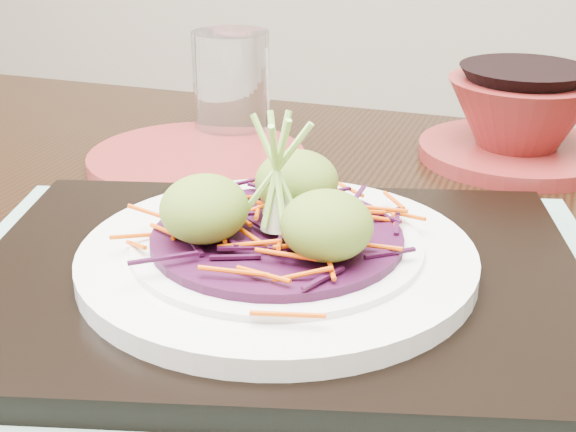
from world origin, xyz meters
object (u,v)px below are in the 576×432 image
(serving_tray, at_px, (277,280))
(terracotta_side_plate, at_px, (197,160))
(water_glass, at_px, (232,87))
(terracotta_bowl_set, at_px, (519,124))
(white_plate, at_px, (277,256))
(dining_table, at_px, (342,409))

(serving_tray, relative_size, terracotta_side_plate, 1.93)
(serving_tray, xyz_separation_m, terracotta_side_plate, (-0.14, 0.20, -0.01))
(terracotta_side_plate, relative_size, water_glass, 1.84)
(terracotta_side_plate, xyz_separation_m, water_glass, (-0.00, 0.09, 0.04))
(terracotta_bowl_set, bearing_deg, terracotta_side_plate, -156.55)
(white_plate, relative_size, terracotta_bowl_set, 1.17)
(dining_table, bearing_deg, terracotta_side_plate, 138.06)
(dining_table, distance_m, serving_tray, 0.12)
(white_plate, xyz_separation_m, terracotta_side_plate, (-0.14, 0.20, -0.02))
(serving_tray, distance_m, water_glass, 0.32)
(water_glass, height_order, terracotta_bowl_set, water_glass)
(terracotta_side_plate, bearing_deg, terracotta_bowl_set, 23.45)
(serving_tray, bearing_deg, terracotta_bowl_set, 54.33)
(dining_table, relative_size, white_plate, 5.05)
(dining_table, xyz_separation_m, serving_tray, (-0.03, -0.03, 0.11))
(serving_tray, height_order, water_glass, water_glass)
(serving_tray, distance_m, terracotta_side_plate, 0.24)
(water_glass, bearing_deg, dining_table, -54.17)
(dining_table, bearing_deg, terracotta_bowl_set, 74.06)
(white_plate, bearing_deg, terracotta_bowl_set, 69.20)
(white_plate, relative_size, terracotta_side_plate, 1.25)
(dining_table, relative_size, water_glass, 11.62)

